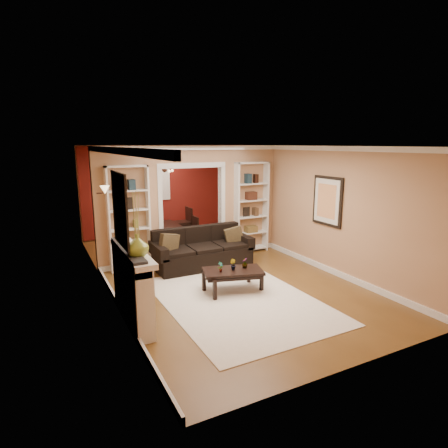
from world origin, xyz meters
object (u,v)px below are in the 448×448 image
sofa (203,248)px  fireplace (134,286)px  coffee_table (233,280)px  bookshelf_left (129,219)px  bookshelf_right (251,208)px  dining_table (167,234)px

sofa → fireplace: bearing=-136.1°
coffee_table → bookshelf_left: bookshelf_left is taller
bookshelf_left → bookshelf_right: 3.10m
bookshelf_left → coffee_table: bearing=-56.7°
coffee_table → bookshelf_right: (1.68, 2.16, 0.94)m
fireplace → dining_table: size_ratio=1.17×
sofa → bookshelf_right: bookshelf_right is taller
bookshelf_right → dining_table: size_ratio=1.59×
bookshelf_right → dining_table: 2.60m
bookshelf_right → dining_table: bookshelf_right is taller
coffee_table → dining_table: size_ratio=0.76×
dining_table → bookshelf_right: bearing=-136.7°
sofa → bookshelf_left: 1.75m
coffee_table → bookshelf_right: bearing=68.3°
sofa → coffee_table: 1.60m
bookshelf_right → dining_table: (-1.68, 1.78, -0.90)m
coffee_table → fireplace: 2.03m
bookshelf_right → fireplace: bearing=-145.2°
bookshelf_right → coffee_table: bearing=-127.9°
sofa → dining_table: bearing=91.6°
sofa → fireplace: (-2.03, -1.95, 0.14)m
sofa → bookshelf_left: size_ratio=0.97×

